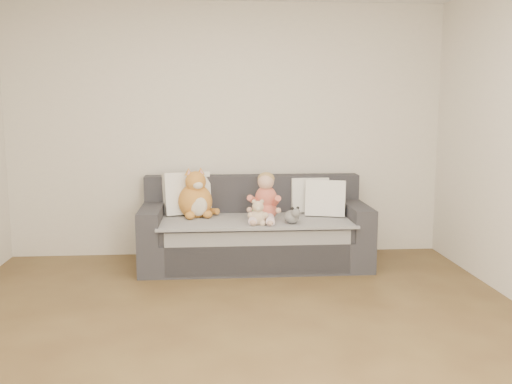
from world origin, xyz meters
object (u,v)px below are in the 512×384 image
at_px(plush_cat, 196,198).
at_px(sippy_cup, 254,214).
at_px(teddy_bear, 258,215).
at_px(toddler, 265,200).
at_px(sofa, 255,233).

xyz_separation_m(plush_cat, sippy_cup, (0.56, -0.21, -0.12)).
bearing_deg(teddy_bear, plush_cat, 145.91).
bearing_deg(toddler, plush_cat, 175.07).
height_order(toddler, sippy_cup, toddler).
distance_m(plush_cat, sippy_cup, 0.61).
distance_m(sofa, teddy_bear, 0.46).
bearing_deg(teddy_bear, sippy_cup, 96.84).
bearing_deg(plush_cat, sippy_cup, -36.34).
xyz_separation_m(toddler, teddy_bear, (-0.09, -0.22, -0.10)).
bearing_deg(plush_cat, teddy_bear, -52.67).
relative_size(sofa, plush_cat, 4.31).
bearing_deg(sippy_cup, toddler, 0.75).
xyz_separation_m(sofa, plush_cat, (-0.58, 0.05, 0.35)).
distance_m(sofa, sippy_cup, 0.28).
relative_size(toddler, plush_cat, 0.93).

